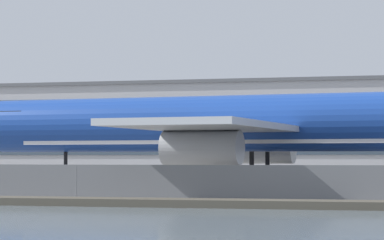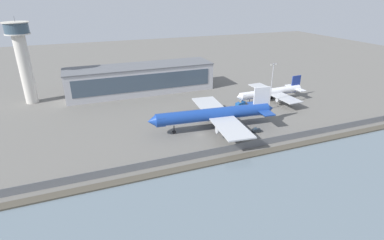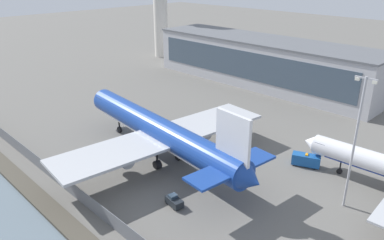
{
  "view_description": "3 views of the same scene",
  "coord_description": "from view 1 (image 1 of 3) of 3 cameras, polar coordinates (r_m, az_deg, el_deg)",
  "views": [
    {
      "loc": [
        23.59,
        -76.43,
        3.15
      ],
      "look_at": [
        3.81,
        2.43,
        6.48
      ],
      "focal_mm": 85.0,
      "sensor_mm": 36.0,
      "label": 1
    },
    {
      "loc": [
        -39.93,
        -93.99,
        49.96
      ],
      "look_at": [
        -0.43,
        7.79,
        2.97
      ],
      "focal_mm": 28.0,
      "sensor_mm": 36.0,
      "label": 2
    },
    {
      "loc": [
        58.42,
        -39.11,
        35.33
      ],
      "look_at": [
        5.79,
        13.11,
        4.9
      ],
      "focal_mm": 35.0,
      "sensor_mm": 36.0,
      "label": 3
    }
  ],
  "objects": [
    {
      "name": "shoreline_seawall",
      "position": [
        60.77,
        -8.82,
        -5.05
      ],
      "size": [
        320.0,
        3.0,
        0.5
      ],
      "color": "#474238",
      "rests_on": "ground"
    },
    {
      "name": "cargo_jet_blue",
      "position": [
        80.94,
        2.59,
        -0.37
      ],
      "size": [
        51.69,
        44.37,
        15.56
      ],
      "color": "#193D93",
      "rests_on": "ground"
    },
    {
      "name": "ground_plane",
      "position": [
        80.05,
        -3.08,
        -4.6
      ],
      "size": [
        500.0,
        500.0,
        0.0
      ],
      "primitive_type": "plane",
      "color": "#66635E"
    },
    {
      "name": "perimeter_fence",
      "position": [
        64.9,
        -7.26,
        -3.95
      ],
      "size": [
        280.0,
        0.1,
        2.62
      ],
      "color": "slate",
      "rests_on": "ground"
    },
    {
      "name": "baggage_tug",
      "position": [
        70.69,
        11.89,
        -4.2
      ],
      "size": [
        3.4,
        2.04,
        1.8
      ],
      "color": "#1E2328",
      "rests_on": "ground"
    },
    {
      "name": "terminal_building",
      "position": [
        140.46,
        0.51,
        -0.69
      ],
      "size": [
        76.6,
        18.98,
        14.42
      ],
      "color": "#B2B2B7",
      "rests_on": "ground"
    }
  ]
}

